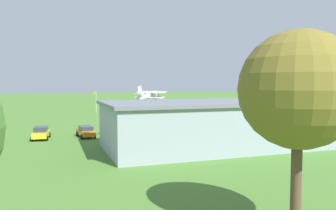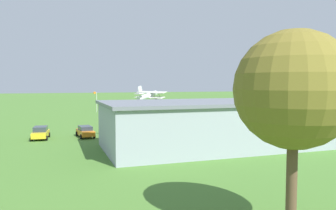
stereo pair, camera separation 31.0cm
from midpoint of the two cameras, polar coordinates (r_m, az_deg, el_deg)
ground_plane at (r=78.18m, az=-2.80°, el=-1.69°), size 400.00×400.00×0.00m
hangar at (r=40.41m, az=12.41°, el=-3.00°), size 32.87×12.90×5.35m
biplane at (r=77.22m, az=-3.59°, el=1.61°), size 7.22×8.75×4.18m
car_orange at (r=46.93m, az=-14.17°, el=-4.42°), size 2.35×4.57×1.53m
car_yellow at (r=47.02m, az=-21.22°, el=-4.47°), size 2.43×4.37×1.68m
person_by_parked_cars at (r=49.18m, az=-11.54°, el=-4.06°), size 0.54×0.54×1.55m
person_near_hangar_door at (r=62.16m, az=16.65°, el=-2.47°), size 0.53×0.53×1.67m
person_crossing_taxiway at (r=60.88m, az=18.53°, el=-2.66°), size 0.53×0.53×1.61m
person_watching_takeoff at (r=52.88m, az=-5.89°, el=-3.38°), size 0.52×0.52×1.68m
person_beside_truck at (r=59.47m, az=16.70°, el=-2.75°), size 0.44×0.44×1.66m
tree_behind_hangar_right at (r=17.05m, az=21.08°, el=2.40°), size 5.79×5.79×9.95m
windsock at (r=86.98m, az=-12.79°, el=1.87°), size 1.23×1.41×5.33m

